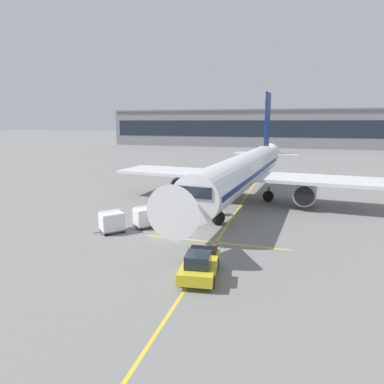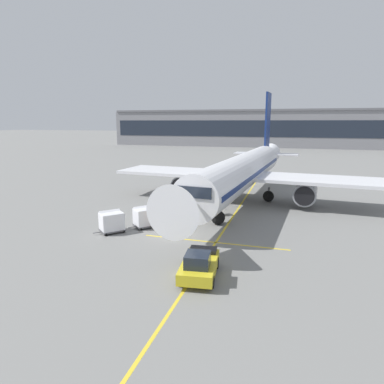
{
  "view_description": "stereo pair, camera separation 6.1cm",
  "coord_description": "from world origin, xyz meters",
  "views": [
    {
      "loc": [
        9.48,
        -26.13,
        9.62
      ],
      "look_at": [
        0.39,
        4.28,
        2.98
      ],
      "focal_mm": 31.65,
      "sensor_mm": 36.0,
      "label": 1
    },
    {
      "loc": [
        9.54,
        -26.12,
        9.62
      ],
      "look_at": [
        0.39,
        4.28,
        2.98
      ],
      "focal_mm": 31.65,
      "sensor_mm": 36.0,
      "label": 2
    }
  ],
  "objects": [
    {
      "name": "apron_guidance_line_lead_in",
      "position": [
        3.89,
        13.76,
        0.0
      ],
      "size": [
        0.2,
        110.0,
        0.01
      ],
      "color": "yellow",
      "rests_on": "ground"
    },
    {
      "name": "apron_guidance_line_stop_bar",
      "position": [
        3.76,
        -0.69,
        0.0
      ],
      "size": [
        12.0,
        0.2,
        0.01
      ],
      "color": "yellow",
      "rests_on": "ground"
    },
    {
      "name": "belt_loader",
      "position": [
        -1.23,
        4.94,
        0.87
      ],
      "size": [
        4.61,
        4.63,
        3.06
      ],
      "color": "gold",
      "rests_on": "ground"
    },
    {
      "name": "safety_cone_wingtip",
      "position": [
        -1.23,
        10.87,
        0.37
      ],
      "size": [
        0.67,
        0.67,
        0.75
      ],
      "color": "black",
      "rests_on": "ground"
    },
    {
      "name": "safety_cone_engine_keepout",
      "position": [
        -0.65,
        11.84,
        0.3
      ],
      "size": [
        0.54,
        0.54,
        0.62
      ],
      "color": "black",
      "rests_on": "ground"
    },
    {
      "name": "safety_cone_nose_mark",
      "position": [
        -3.3,
        14.03,
        0.33
      ],
      "size": [
        0.59,
        0.59,
        0.67
      ],
      "color": "black",
      "rests_on": "ground"
    },
    {
      "name": "terminal_building",
      "position": [
        -3.02,
        109.19,
        6.96
      ],
      "size": [
        117.91,
        14.63,
        14.02
      ],
      "color": "gray",
      "rests_on": "ground"
    },
    {
      "name": "ground_plane",
      "position": [
        0.0,
        0.0,
        0.0
      ],
      "size": [
        600.0,
        600.0,
        0.0
      ],
      "primitive_type": "plane",
      "color": "slate"
    },
    {
      "name": "pushback_tug",
      "position": [
        4.27,
        -7.04,
        0.83
      ],
      "size": [
        2.61,
        4.62,
        1.83
      ],
      "color": "gold",
      "rests_on": "ground"
    },
    {
      "name": "ground_crew_by_loader",
      "position": [
        -1.84,
        0.75,
        1.0
      ],
      "size": [
        0.38,
        0.53,
        1.74
      ],
      "color": "#333847",
      "rests_on": "ground"
    },
    {
      "name": "parked_airplane",
      "position": [
        3.81,
        14.5,
        3.68
      ],
      "size": [
        32.37,
        42.5,
        14.16
      ],
      "color": "white",
      "rests_on": "ground"
    },
    {
      "name": "baggage_cart_lead",
      "position": [
        -3.29,
        1.47,
        1.0
      ],
      "size": [
        2.53,
        2.57,
        1.91
      ],
      "color": "#515156",
      "rests_on": "ground"
    },
    {
      "name": "baggage_cart_second",
      "position": [
        -5.51,
        -0.75,
        1.0
      ],
      "size": [
        2.53,
        2.57,
        1.91
      ],
      "color": "#515156",
      "rests_on": "ground"
    },
    {
      "name": "ground_crew_by_carts",
      "position": [
        -3.32,
        3.32,
        1.0
      ],
      "size": [
        0.57,
        0.3,
        1.74
      ],
      "color": "#333847",
      "rests_on": "ground"
    }
  ]
}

